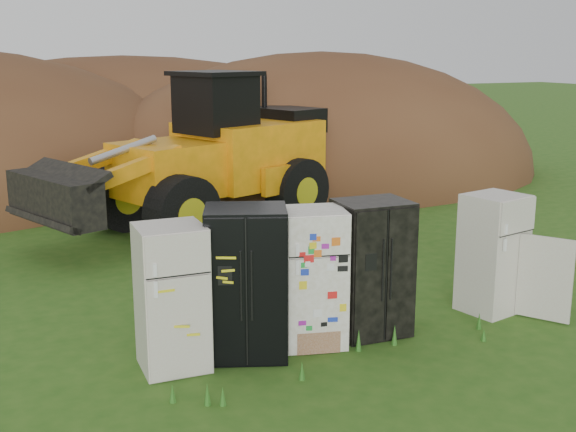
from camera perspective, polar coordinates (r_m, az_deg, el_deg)
name	(u,v)px	position (r m, az deg, el deg)	size (l,w,h in m)	color
ground	(349,335)	(10.12, 4.85, -9.34)	(120.00, 120.00, 0.00)	#285316
fridge_leftmost	(172,297)	(8.93, -9.17, -6.37)	(0.79, 0.76, 1.80)	beige
fridge_black_side	(246,283)	(9.16, -3.31, -5.27)	(1.01, 0.80, 1.94)	black
fridge_sticker	(313,277)	(9.53, 1.97, -4.86)	(0.82, 0.75, 1.83)	white
fridge_dark_mid	(372,268)	(9.94, 6.63, -4.08)	(0.95, 0.78, 1.87)	black
fridge_open_door	(493,253)	(11.14, 15.87, -2.86)	(0.81, 0.74, 1.78)	beige
wheel_loader	(186,154)	(15.45, -8.09, 4.91)	(7.00, 2.84, 3.39)	orange
dirt_mound_right	(320,176)	(22.55, 2.57, 3.21)	(14.35, 10.53, 7.58)	#4C2A18
dirt_mound_back	(127,160)	(26.43, -12.58, 4.36)	(19.33, 12.89, 7.29)	#4C2A18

